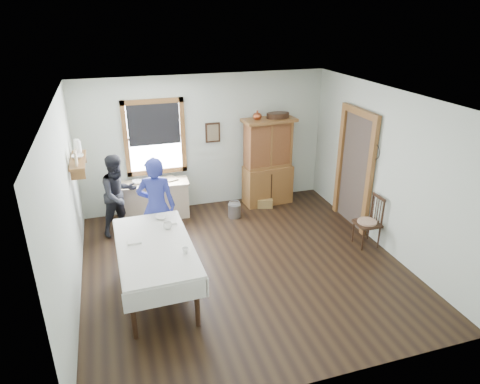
{
  "coord_description": "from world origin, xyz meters",
  "views": [
    {
      "loc": [
        -1.8,
        -5.63,
        3.85
      ],
      "look_at": [
        0.05,
        0.3,
        1.16
      ],
      "focal_mm": 32.0,
      "sensor_mm": 36.0,
      "label": 1
    }
  ],
  "objects_px": {
    "china_hutch": "(268,162)",
    "wicker_basket": "(265,203)",
    "dining_table": "(157,269)",
    "figure_dark": "(119,198)",
    "spindle_chair": "(368,221)",
    "work_counter": "(156,200)",
    "pail": "(234,210)",
    "woman_blue": "(157,210)"
  },
  "relations": [
    {
      "from": "china_hutch",
      "to": "wicker_basket",
      "type": "height_order",
      "value": "china_hutch"
    },
    {
      "from": "dining_table",
      "to": "wicker_basket",
      "type": "relative_size",
      "value": 6.44
    },
    {
      "from": "dining_table",
      "to": "figure_dark",
      "type": "xyz_separation_m",
      "value": [
        -0.39,
        2.05,
        0.29
      ]
    },
    {
      "from": "dining_table",
      "to": "wicker_basket",
      "type": "distance_m",
      "value": 3.41
    },
    {
      "from": "china_hutch",
      "to": "spindle_chair",
      "type": "xyz_separation_m",
      "value": [
        1.02,
        -2.2,
        -0.45
      ]
    },
    {
      "from": "china_hutch",
      "to": "dining_table",
      "type": "xyz_separation_m",
      "value": [
        -2.64,
        -2.49,
        -0.51
      ]
    },
    {
      "from": "dining_table",
      "to": "wicker_basket",
      "type": "xyz_separation_m",
      "value": [
        2.51,
        2.28,
        -0.31
      ]
    },
    {
      "from": "work_counter",
      "to": "china_hutch",
      "type": "height_order",
      "value": "china_hutch"
    },
    {
      "from": "pail",
      "to": "wicker_basket",
      "type": "bearing_deg",
      "value": 18.56
    },
    {
      "from": "china_hutch",
      "to": "work_counter",
      "type": "bearing_deg",
      "value": 175.61
    },
    {
      "from": "china_hutch",
      "to": "wicker_basket",
      "type": "relative_size",
      "value": 5.83
    },
    {
      "from": "china_hutch",
      "to": "spindle_chair",
      "type": "distance_m",
      "value": 2.46
    },
    {
      "from": "china_hutch",
      "to": "woman_blue",
      "type": "distance_m",
      "value": 2.82
    },
    {
      "from": "woman_blue",
      "to": "figure_dark",
      "type": "relative_size",
      "value": 1.13
    },
    {
      "from": "spindle_chair",
      "to": "wicker_basket",
      "type": "xyz_separation_m",
      "value": [
        -1.15,
        1.98,
        -0.37
      ]
    },
    {
      "from": "china_hutch",
      "to": "woman_blue",
      "type": "height_order",
      "value": "china_hutch"
    },
    {
      "from": "china_hutch",
      "to": "wicker_basket",
      "type": "xyz_separation_m",
      "value": [
        -0.13,
        -0.21,
        -0.82
      ]
    },
    {
      "from": "spindle_chair",
      "to": "pail",
      "type": "distance_m",
      "value": 2.58
    },
    {
      "from": "spindle_chair",
      "to": "pail",
      "type": "height_order",
      "value": "spindle_chair"
    },
    {
      "from": "wicker_basket",
      "to": "dining_table",
      "type": "bearing_deg",
      "value": -137.75
    },
    {
      "from": "spindle_chair",
      "to": "china_hutch",
      "type": "bearing_deg",
      "value": 115.18
    },
    {
      "from": "pail",
      "to": "woman_blue",
      "type": "bearing_deg",
      "value": -150.52
    },
    {
      "from": "spindle_chair",
      "to": "wicker_basket",
      "type": "bearing_deg",
      "value": 120.39
    },
    {
      "from": "work_counter",
      "to": "spindle_chair",
      "type": "relative_size",
      "value": 1.39
    },
    {
      "from": "work_counter",
      "to": "wicker_basket",
      "type": "relative_size",
      "value": 4.11
    },
    {
      "from": "woman_blue",
      "to": "wicker_basket",
      "type": "bearing_deg",
      "value": -139.96
    },
    {
      "from": "work_counter",
      "to": "wicker_basket",
      "type": "height_order",
      "value": "work_counter"
    },
    {
      "from": "dining_table",
      "to": "work_counter",
      "type": "bearing_deg",
      "value": 83.11
    },
    {
      "from": "pail",
      "to": "work_counter",
      "type": "bearing_deg",
      "value": 162.42
    },
    {
      "from": "work_counter",
      "to": "spindle_chair",
      "type": "bearing_deg",
      "value": -29.46
    },
    {
      "from": "work_counter",
      "to": "wicker_basket",
      "type": "bearing_deg",
      "value": -1.81
    },
    {
      "from": "work_counter",
      "to": "spindle_chair",
      "type": "height_order",
      "value": "spindle_chair"
    },
    {
      "from": "pail",
      "to": "china_hutch",
      "type": "bearing_deg",
      "value": 27.89
    },
    {
      "from": "work_counter",
      "to": "woman_blue",
      "type": "distance_m",
      "value": 1.44
    },
    {
      "from": "china_hutch",
      "to": "dining_table",
      "type": "bearing_deg",
      "value": -140.9
    },
    {
      "from": "figure_dark",
      "to": "china_hutch",
      "type": "bearing_deg",
      "value": -21.55
    },
    {
      "from": "wicker_basket",
      "to": "figure_dark",
      "type": "relative_size",
      "value": 0.22
    },
    {
      "from": "work_counter",
      "to": "pail",
      "type": "xyz_separation_m",
      "value": [
        1.47,
        -0.47,
        -0.23
      ]
    },
    {
      "from": "woman_blue",
      "to": "work_counter",
      "type": "bearing_deg",
      "value": -81.47
    },
    {
      "from": "wicker_basket",
      "to": "pail",
      "type": "bearing_deg",
      "value": -161.44
    },
    {
      "from": "pail",
      "to": "wicker_basket",
      "type": "relative_size",
      "value": 0.87
    },
    {
      "from": "work_counter",
      "to": "dining_table",
      "type": "xyz_separation_m",
      "value": [
        -0.3,
        -2.5,
        0.03
      ]
    }
  ]
}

